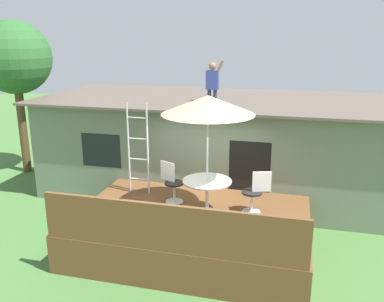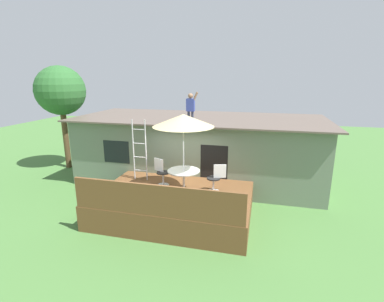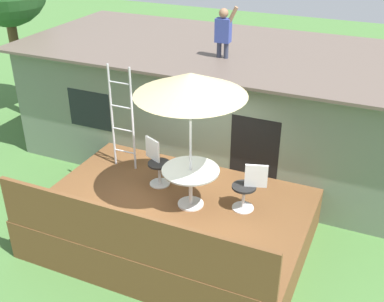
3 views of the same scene
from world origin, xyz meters
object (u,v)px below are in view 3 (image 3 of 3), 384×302
at_px(person_figure, 224,30).
at_px(patio_chair_right, 248,187).
at_px(step_ladder, 122,118).
at_px(patio_table, 191,177).
at_px(patio_umbrella, 190,84).
at_px(patio_chair_left, 157,162).

height_order(person_figure, patio_chair_right, person_figure).
bearing_deg(step_ladder, patio_table, -22.02).
relative_size(step_ladder, patio_chair_right, 2.39).
xyz_separation_m(patio_table, patio_chair_right, (0.99, 0.30, -0.13)).
distance_m(patio_umbrella, patio_chair_right, 2.15).
height_order(patio_table, patio_umbrella, patio_umbrella).
bearing_deg(patio_umbrella, patio_table, 90.00).
bearing_deg(patio_chair_left, step_ladder, -173.15).
xyz_separation_m(patio_table, patio_umbrella, (0.00, -0.00, 1.76)).
height_order(patio_table, patio_chair_left, patio_chair_left).
xyz_separation_m(patio_chair_left, patio_chair_right, (1.91, -0.14, 0.00)).
bearing_deg(patio_table, patio_umbrella, -90.00).
relative_size(patio_table, patio_umbrella, 0.41).
distance_m(person_figure, patio_chair_right, 3.56).
bearing_deg(person_figure, patio_chair_left, -100.60).
relative_size(patio_table, step_ladder, 0.47).
relative_size(patio_table, person_figure, 0.94).
distance_m(patio_table, patio_umbrella, 1.76).
bearing_deg(patio_table, patio_chair_right, 16.79).
bearing_deg(patio_chair_right, person_figure, -76.13).
xyz_separation_m(patio_umbrella, patio_chair_left, (-0.92, 0.43, -1.89)).
relative_size(patio_table, patio_chair_right, 1.13).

